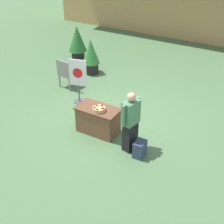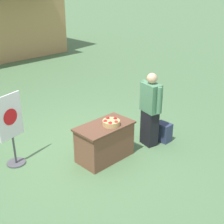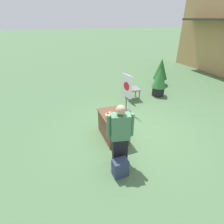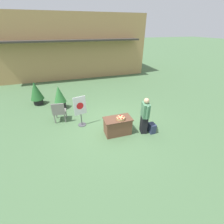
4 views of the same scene
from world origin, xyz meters
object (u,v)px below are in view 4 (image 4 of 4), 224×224
apple_basket (121,118)px  person_visitor (145,116)px  backpack (152,128)px  potted_plant_near_left (60,97)px  display_table (118,126)px  potted_plant_near_right (36,92)px  patio_chair (59,111)px  poster_board (80,110)px

apple_basket → person_visitor: 1.01m
person_visitor → backpack: size_ratio=3.80×
person_visitor → potted_plant_near_left: (-3.34, 3.34, -0.12)m
display_table → apple_basket: (0.09, -0.09, 0.42)m
potted_plant_near_right → patio_chair: bearing=-62.5°
display_table → backpack: bearing=-14.9°
patio_chair → backpack: bearing=-111.6°
apple_basket → poster_board: 1.87m
apple_basket → patio_chair: patio_chair is taller
poster_board → potted_plant_near_left: 2.21m
backpack → potted_plant_near_right: bearing=138.3°
patio_chair → person_visitor: bearing=-112.4°
apple_basket → poster_board: poster_board is taller
display_table → patio_chair: size_ratio=1.13×
backpack → potted_plant_near_right: (-4.95, 4.41, 0.54)m
backpack → poster_board: poster_board is taller
apple_basket → person_visitor: (0.99, -0.16, 0.02)m
poster_board → patio_chair: 1.14m
potted_plant_near_right → backpack: bearing=-41.7°
apple_basket → backpack: 1.48m
display_table → poster_board: size_ratio=0.80×
apple_basket → backpack: bearing=-12.1°
poster_board → potted_plant_near_right: poster_board is taller
person_visitor → potted_plant_near_right: bearing=-29.9°
apple_basket → potted_plant_near_right: size_ratio=0.25×
person_visitor → apple_basket: bearing=4.0°
apple_basket → patio_chair: 2.99m
person_visitor → potted_plant_near_right: 6.29m
apple_basket → poster_board: (-1.47, 1.15, -0.01)m
display_table → potted_plant_near_right: bearing=131.2°
person_visitor → display_table: bearing=0.0°
apple_basket → backpack: (1.33, -0.28, -0.58)m
person_visitor → potted_plant_near_left: 4.72m
apple_basket → person_visitor: bearing=-9.0°
poster_board → potted_plant_near_left: poster_board is taller
display_table → person_visitor: (1.08, -0.25, 0.44)m
person_visitor → poster_board: (-2.46, 1.31, -0.04)m
patio_chair → potted_plant_near_left: 1.41m
display_table → poster_board: 1.78m
potted_plant_near_right → display_table: bearing=-48.8°
potted_plant_near_right → potted_plant_near_left: 1.58m
person_visitor → potted_plant_near_right: (-4.61, 4.28, -0.07)m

